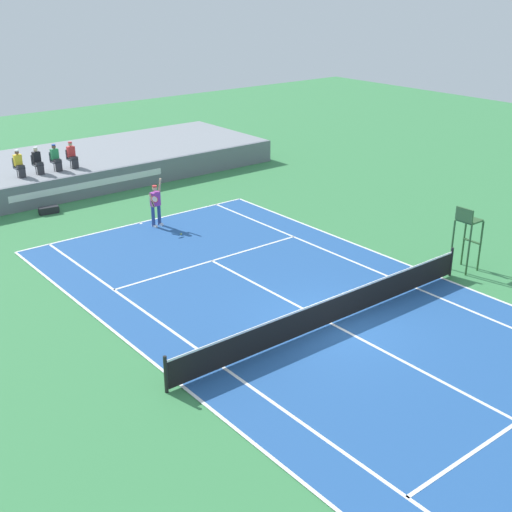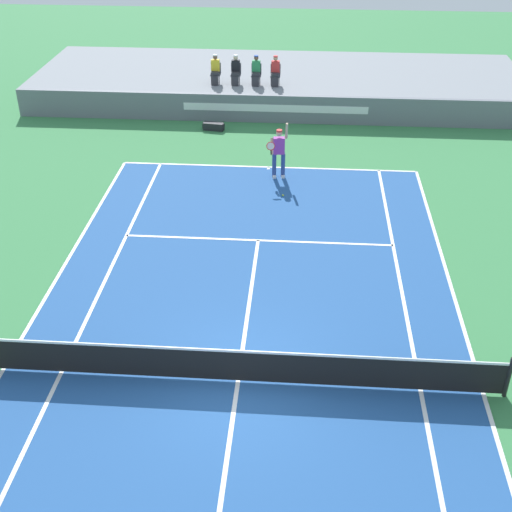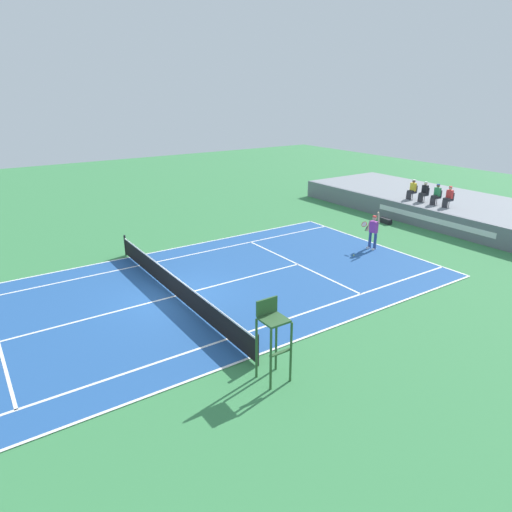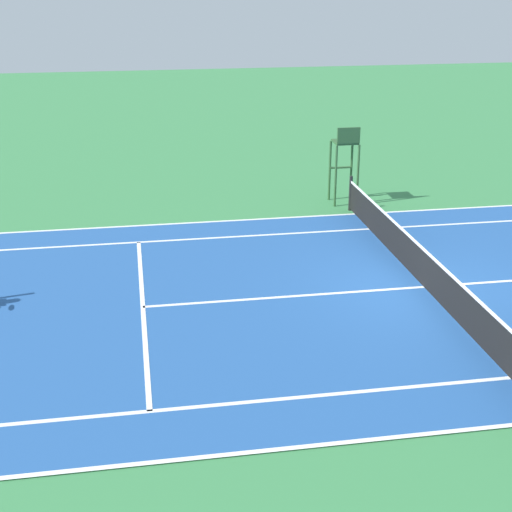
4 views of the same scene
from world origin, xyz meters
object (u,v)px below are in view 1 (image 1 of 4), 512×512
Objects in this scene: spectator_seated_0 at (19,164)px; tennis_player at (156,204)px; spectator_seated_1 at (38,161)px; umpire_chair at (467,230)px; spectator_seated_2 at (56,158)px; equipment_bag at (49,210)px; spectator_seated_3 at (72,155)px; tennis_ball at (181,234)px.

spectator_seated_0 is 7.77m from tennis_player.
spectator_seated_0 is 0.90m from spectator_seated_1.
umpire_chair is at bearing -60.44° from tennis_player.
equipment_bag is at bearing -122.44° from spectator_seated_2.
tennis_player is at bearing -65.95° from spectator_seated_0.
spectator_seated_2 reaches higher than umpire_chair.
equipment_bag is (-2.47, -2.55, -1.66)m from spectator_seated_3.
spectator_seated_3 is at bearing 110.48° from umpire_chair.
equipment_bag is (-0.71, -2.55, -1.66)m from spectator_seated_1.
spectator_seated_3 is (2.66, 0.00, 0.00)m from spectator_seated_0.
equipment_bag is at bearing -105.59° from spectator_seated_1.
umpire_chair is at bearing -62.52° from spectator_seated_0.
spectator_seated_2 is 3.44m from equipment_bag.
spectator_seated_2 is (1.81, 0.00, 0.00)m from spectator_seated_0.
tennis_ball is at bearing -81.35° from tennis_player.
spectator_seated_0 and spectator_seated_3 have the same top height.
tennis_player reaches higher than equipment_bag.
spectator_seated_2 is at bearing 57.56° from equipment_bag.
spectator_seated_3 is 19.36m from umpire_chair.
spectator_seated_1 is 7.45m from tennis_player.
spectator_seated_2 is 0.85m from spectator_seated_3.
tennis_player is 2.22× the size of equipment_bag.
equipment_bag is at bearing 117.76° from tennis_ball.
spectator_seated_3 is at bearing 94.81° from tennis_ball.
umpire_chair is (8.53, -18.14, -0.26)m from spectator_seated_1.
spectator_seated_1 reaches higher than tennis_player.
spectator_seated_0 and spectator_seated_2 have the same top height.
spectator_seated_1 reaches higher than equipment_bag.
spectator_seated_2 is 18.60× the size of tennis_ball.
spectator_seated_1 is 1.00× the size of spectator_seated_3.
spectator_seated_0 is at bearing 111.46° from tennis_ball.
equipment_bag reaches higher than tennis_ball.
tennis_ball is 0.03× the size of umpire_chair.
equipment_bag is at bearing 120.66° from umpire_chair.
spectator_seated_0 is at bearing 114.05° from tennis_player.
tennis_ball is (0.72, -8.61, -1.78)m from spectator_seated_3.
equipment_bag is (0.19, -2.55, -1.66)m from spectator_seated_0.
umpire_chair is at bearing -69.52° from spectator_seated_3.
umpire_chair reaches higher than tennis_player.
tennis_ball is (0.24, -1.56, -0.96)m from tennis_player.
spectator_seated_1 is 20.05m from umpire_chair.
tennis_player is 0.85× the size of umpire_chair.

